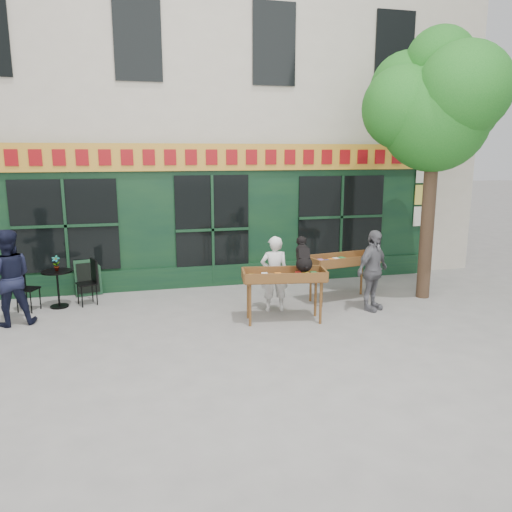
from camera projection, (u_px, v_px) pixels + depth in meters
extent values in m
plane|color=slate|center=(233.00, 316.00, 9.63)|extent=(80.00, 80.00, 0.00)
cube|color=beige|center=(190.00, 85.00, 14.32)|extent=(14.00, 7.00, 10.00)
cube|color=black|center=(212.00, 218.00, 11.61)|extent=(11.00, 0.16, 3.20)
cube|color=gold|center=(211.00, 157.00, 11.21)|extent=(11.00, 0.06, 0.60)
cube|color=maroon|center=(212.00, 157.00, 11.17)|extent=(9.60, 0.03, 0.34)
cube|color=black|center=(213.00, 276.00, 11.79)|extent=(11.00, 0.10, 0.50)
cube|color=black|center=(213.00, 230.00, 11.56)|extent=(1.70, 0.05, 2.50)
cube|color=black|center=(66.00, 226.00, 10.77)|extent=(2.20, 0.05, 2.00)
cube|color=black|center=(341.00, 217.00, 12.28)|extent=(2.20, 0.05, 2.00)
cube|color=silver|center=(421.00, 216.00, 12.79)|extent=(0.42, 0.02, 0.50)
cube|color=#E5D14C|center=(422.00, 195.00, 12.67)|extent=(0.42, 0.02, 0.50)
cube|color=silver|center=(424.00, 173.00, 12.56)|extent=(0.42, 0.02, 0.50)
cylinder|color=#382619|center=(428.00, 215.00, 10.57)|extent=(0.28, 0.28, 3.60)
sphere|color=#155E17|center=(435.00, 118.00, 10.16)|extent=(2.20, 2.20, 2.20)
sphere|color=#155E17|center=(457.00, 104.00, 10.55)|extent=(1.80, 1.80, 1.80)
sphere|color=#155E17|center=(404.00, 108.00, 10.17)|extent=(1.70, 1.70, 1.70)
sphere|color=#155E17|center=(464.00, 89.00, 9.53)|extent=(1.80, 1.80, 1.80)
sphere|color=#155E17|center=(408.00, 90.00, 10.54)|extent=(1.60, 1.60, 1.60)
sphere|color=#155E17|center=(440.00, 62.00, 10.05)|extent=(1.40, 1.40, 1.40)
cylinder|color=brown|center=(250.00, 305.00, 9.01)|extent=(0.05, 0.05, 0.80)
cylinder|color=brown|center=(321.00, 303.00, 9.13)|extent=(0.05, 0.05, 0.80)
cylinder|color=brown|center=(248.00, 298.00, 9.44)|extent=(0.05, 0.05, 0.80)
cylinder|color=brown|center=(316.00, 296.00, 9.56)|extent=(0.05, 0.05, 0.80)
cube|color=brown|center=(284.00, 279.00, 9.20)|extent=(1.57, 0.79, 0.05)
cube|color=brown|center=(287.00, 278.00, 8.90)|extent=(1.49, 0.26, 0.18)
cube|color=brown|center=(282.00, 271.00, 9.47)|extent=(1.49, 0.26, 0.18)
cube|color=brown|center=(284.00, 275.00, 9.19)|extent=(1.34, 0.58, 0.06)
imported|color=silver|center=(274.00, 274.00, 9.83)|extent=(0.60, 0.44, 1.51)
cylinder|color=brown|center=(322.00, 288.00, 10.14)|extent=(0.05, 0.05, 0.80)
cylinder|color=brown|center=(374.00, 281.00, 10.67)|extent=(0.05, 0.05, 0.80)
cylinder|color=brown|center=(311.00, 283.00, 10.53)|extent=(0.05, 0.05, 0.80)
cylinder|color=brown|center=(361.00, 277.00, 11.06)|extent=(0.05, 0.05, 0.80)
cube|color=brown|center=(343.00, 263.00, 10.51)|extent=(1.58, 0.84, 0.05)
cube|color=brown|center=(351.00, 262.00, 10.24)|extent=(1.48, 0.31, 0.18)
cube|color=brown|center=(336.00, 257.00, 10.76)|extent=(1.48, 0.31, 0.18)
cube|color=brown|center=(343.00, 260.00, 10.50)|extent=(1.35, 0.63, 0.06)
imported|color=#5D5D63|center=(373.00, 271.00, 9.87)|extent=(1.02, 0.82, 1.62)
cylinder|color=black|center=(60.00, 306.00, 10.20)|extent=(0.36, 0.36, 0.03)
cylinder|color=black|center=(58.00, 289.00, 10.12)|extent=(0.04, 0.04, 0.72)
cylinder|color=black|center=(57.00, 272.00, 10.05)|extent=(0.60, 0.60, 0.03)
cube|color=black|center=(28.00, 289.00, 9.88)|extent=(0.48, 0.48, 0.03)
cube|color=black|center=(19.00, 276.00, 9.86)|extent=(0.18, 0.34, 0.50)
cylinder|color=black|center=(31.00, 303.00, 9.76)|extent=(0.02, 0.02, 0.44)
cylinder|color=black|center=(40.00, 298.00, 10.05)|extent=(0.02, 0.02, 0.44)
cylinder|color=black|center=(17.00, 302.00, 9.81)|extent=(0.02, 0.02, 0.44)
cylinder|color=black|center=(27.00, 298.00, 10.10)|extent=(0.02, 0.02, 0.44)
cube|color=black|center=(87.00, 284.00, 10.29)|extent=(0.46, 0.46, 0.03)
cube|color=black|center=(94.00, 271.00, 10.33)|extent=(0.16, 0.35, 0.50)
cylinder|color=black|center=(78.00, 294.00, 10.37)|extent=(0.02, 0.02, 0.44)
cylinder|color=black|center=(82.00, 297.00, 10.13)|extent=(0.02, 0.02, 0.44)
cylinder|color=black|center=(92.00, 292.00, 10.54)|extent=(0.02, 0.02, 0.44)
cylinder|color=black|center=(97.00, 295.00, 10.29)|extent=(0.02, 0.02, 0.44)
imported|color=gray|center=(56.00, 263.00, 10.01)|extent=(0.18, 0.14, 0.31)
imported|color=black|center=(8.00, 278.00, 9.00)|extent=(0.97, 0.82, 1.77)
cube|color=black|center=(88.00, 278.00, 10.98)|extent=(0.59, 0.30, 0.79)
cube|color=black|center=(88.00, 278.00, 10.96)|extent=(0.48, 0.26, 0.65)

